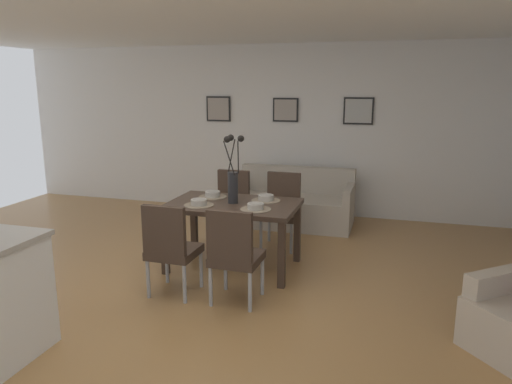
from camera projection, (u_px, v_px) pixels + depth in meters
name	position (u px, v px, depth m)	size (l,w,h in m)	color
ground_plane	(205.00, 291.00, 4.73)	(9.00, 9.00, 0.00)	#A87A47
back_wall_panel	(282.00, 130.00, 7.49)	(9.00, 0.10, 2.60)	silver
ceiling_panel	(214.00, 15.00, 4.52)	(9.00, 7.20, 0.08)	white
dining_table	(233.00, 211.00, 5.22)	(1.40, 0.89, 0.74)	#3D2D23
dining_chair_near_left	(170.00, 245.00, 4.53)	(0.45, 0.45, 0.92)	#3D2D23
dining_chair_near_right	(231.00, 203.00, 6.13)	(0.44, 0.44, 0.92)	#3D2D23
dining_chair_far_left	(234.00, 252.00, 4.36)	(0.45, 0.45, 0.92)	#3D2D23
dining_chair_far_right	(282.00, 206.00, 5.97)	(0.44, 0.44, 0.92)	#3D2D23
centerpiece_vase	(233.00, 177.00, 5.13)	(0.21, 0.23, 0.73)	#232326
placemat_near_left	(199.00, 205.00, 5.09)	(0.32, 0.32, 0.01)	#7F705B
bowl_near_left	(199.00, 202.00, 5.09)	(0.17, 0.17, 0.07)	#B2ADA3
placemat_near_right	(213.00, 197.00, 5.47)	(0.32, 0.32, 0.01)	#7F705B
bowl_near_right	(213.00, 194.00, 5.46)	(0.17, 0.17, 0.07)	#B2ADA3
placemat_far_left	(256.00, 209.00, 4.92)	(0.32, 0.32, 0.01)	#7F705B
bowl_far_left	(256.00, 206.00, 4.91)	(0.17, 0.17, 0.07)	#B2ADA3
placemat_far_right	(266.00, 200.00, 5.30)	(0.32, 0.32, 0.01)	#7F705B
bowl_far_right	(266.00, 197.00, 5.29)	(0.17, 0.17, 0.07)	#B2ADA3
sofa	(293.00, 205.00, 6.97)	(1.71, 0.84, 0.80)	#B2A899
framed_picture_left	(218.00, 109.00, 7.64)	(0.40, 0.03, 0.39)	black
framed_picture_center	(286.00, 110.00, 7.33)	(0.40, 0.03, 0.36)	black
framed_picture_right	(358.00, 111.00, 7.03)	(0.44, 0.03, 0.40)	black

